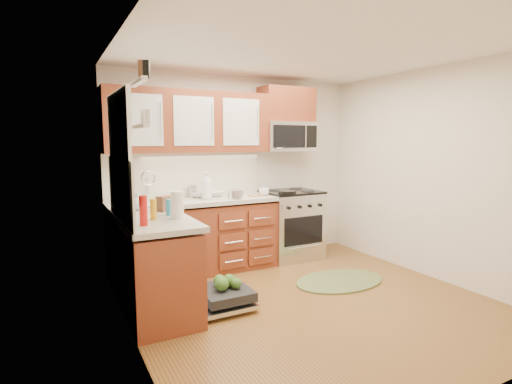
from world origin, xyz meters
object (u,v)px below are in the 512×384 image
microwave (287,137)px  bowl_a (212,194)px  rug (340,281)px  bowl_b (199,194)px  dishwasher (221,298)px  sink (152,213)px  cutting_board (258,195)px  cup (264,192)px  paper_towel_roll (177,205)px  range (291,224)px  stock_pot (236,194)px  skillet (287,192)px  upper_cabinets (189,122)px

microwave → bowl_a: (-1.11, 0.05, -0.74)m
rug → bowl_b: size_ratio=4.63×
dishwasher → bowl_b: size_ratio=2.88×
sink → cutting_board: (1.38, -0.05, 0.13)m
cutting_board → cup: bearing=-22.5°
dishwasher → cup: 1.73m
sink → paper_towel_roll: (-0.00, -1.04, 0.25)m
bowl_a → cup: (0.63, -0.26, 0.02)m
rug → cup: 1.48m
range → microwave: 1.23m
cup → stock_pot: bearing=-167.6°
sink → dishwasher: (0.39, -1.12, -0.70)m
cutting_board → bowl_b: size_ratio=1.01×
range → paper_towel_roll: bearing=-151.6°
bowl_b → bowl_a: bearing=0.0°
cutting_board → bowl_b: bearing=162.8°
dishwasher → cup: (1.06, 1.04, 0.88)m
cutting_board → cup: cup is taller
bowl_b → dishwasher: bearing=-101.2°
cup → rug: bearing=-65.7°
skillet → bowl_a: bearing=154.6°
rug → bowl_a: bowl_a is taller
upper_cabinets → skillet: 1.54m
microwave → skillet: (-0.23, -0.37, -0.73)m
sink → cup: cup is taller
upper_cabinets → range: 1.99m
stock_pot → cutting_board: size_ratio=0.77×
dishwasher → skillet: (1.31, 0.88, 0.87)m
range → sink: bearing=-179.7°
stock_pot → bowl_b: size_ratio=0.78×
stock_pot → cup: size_ratio=1.41×
paper_towel_roll → dishwasher: bearing=-11.8°
skillet → stock_pot: stock_pot is taller
range → bowl_a: 1.22m
upper_cabinets → bowl_a: bearing=4.8°
sink → rug: bearing=-29.8°
paper_towel_roll → bowl_a: 1.47m
rug → cutting_board: 1.50m
rug → cup: cup is taller
microwave → paper_towel_roll: size_ratio=2.99×
upper_cabinets → skillet: bearing=-18.5°
skillet → stock_pot: (-0.71, 0.06, 0.01)m
bowl_a → sink: bearing=-167.6°
rug → paper_towel_roll: (-1.91, 0.06, 1.04)m
range → cup: size_ratio=7.08×
range → stock_pot: size_ratio=5.01×
rug → bowl_a: bearing=130.5°
sink → bowl_a: (0.82, 0.18, 0.16)m
cutting_board → paper_towel_roll: 1.70m
sink → bowl_b: bowl_b is taller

